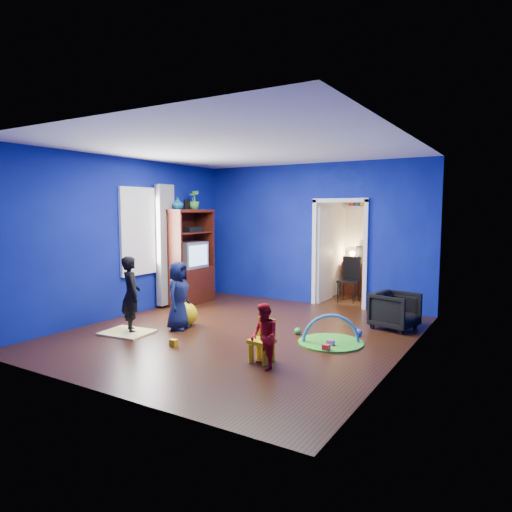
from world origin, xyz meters
The scene contains 34 objects.
floor centered at (0.00, 0.00, 0.00)m, with size 5.00×5.50×0.01m, color black.
ceiling centered at (0.00, 0.00, 2.90)m, with size 5.00×5.50×0.01m, color white.
wall_back centered at (0.00, 2.75, 1.45)m, with size 5.00×0.02×2.90m, color navy.
wall_front centered at (0.00, -2.75, 1.45)m, with size 5.00×0.02×2.90m, color navy.
wall_left centered at (-2.50, 0.00, 1.45)m, with size 0.02×5.50×2.90m, color navy.
wall_right centered at (2.50, 0.00, 1.45)m, with size 0.02×5.50×2.90m, color navy.
alcove centered at (0.60, 3.62, 1.25)m, with size 1.00×1.75×2.50m, color silver, non-canonical shape.
armchair centered at (2.03, 1.55, 0.30)m, with size 0.65×0.66×0.60m, color black.
child_black centered at (-1.52, -0.84, 0.61)m, with size 0.45×0.29×1.22m, color black.
child_navy centered at (-1.00, -0.32, 0.56)m, with size 0.55×0.36×1.12m, color black.
toddler_red centered at (1.14, -1.20, 0.41)m, with size 0.39×0.31×0.81m, color red.
vase centered at (-2.22, 1.12, 2.08)m, with size 0.23×0.23×0.24m, color #0D5B6E.
potted_plant centered at (-2.22, 1.64, 2.16)m, with size 0.23×0.23×0.40m, color #3C8F34.
tv_armoire centered at (-2.22, 1.42, 0.98)m, with size 0.58×1.14×1.96m, color #381609.
crt_tv centered at (-2.18, 1.42, 1.02)m, with size 0.46×0.70×0.54m, color silver.
yellow_blanket centered at (-1.52, -0.94, 0.01)m, with size 0.75×0.60×0.03m, color #F2E07A.
hopper_ball centered at (-1.05, -0.07, 0.20)m, with size 0.39×0.39×0.39m, color yellow.
kid_chair centered at (0.99, -1.00, 0.25)m, with size 0.28×0.28×0.50m, color yellow.
play_mat centered at (1.44, 0.22, 0.01)m, with size 0.95×0.95×0.03m, color green.
toy_arch centered at (1.44, 0.22, 0.02)m, with size 0.85×0.85×0.05m, color #3F8CD8.
window_left centered at (-2.48, 0.35, 1.55)m, with size 0.03×0.95×1.55m, color white.
curtain centered at (-2.37, 0.90, 1.25)m, with size 0.14×0.42×2.40m, color slate.
doorway centered at (0.60, 2.75, 1.05)m, with size 1.16×0.10×2.10m, color white.
study_desk centered at (0.60, 4.26, 0.38)m, with size 0.88×0.44×0.75m, color #3D140A.
desk_monitor centered at (0.60, 4.38, 0.95)m, with size 0.40×0.05×0.32m, color black.
desk_lamp centered at (0.32, 4.32, 0.93)m, with size 0.14×0.14×0.14m, color #FFD88C.
folding_chair centered at (0.60, 3.30, 0.46)m, with size 0.40×0.40×0.92m, color black.
book_shelf centered at (0.60, 4.37, 2.02)m, with size 0.88×0.24×0.04m, color white.
toy_0 centered at (1.54, -0.18, 0.05)m, with size 0.10×0.08×0.10m, color red.
toy_1 centered at (1.66, 0.83, 0.06)m, with size 0.11×0.11×0.11m, color blue.
toy_2 centered at (-0.44, -1.08, 0.05)m, with size 0.10×0.08×0.10m, color #E2A50B.
toy_3 centered at (0.81, 0.41, 0.06)m, with size 0.11×0.11×0.11m, color green.
toy_4 centered at (1.51, 0.06, 0.05)m, with size 0.10×0.08×0.10m, color #BF47A4.
toy_5 centered at (-1.39, 0.01, 0.06)m, with size 0.11×0.11×0.11m, color green.
Camera 1 is at (3.88, -5.93, 1.96)m, focal length 32.00 mm.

